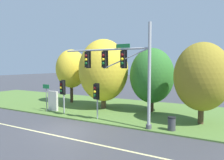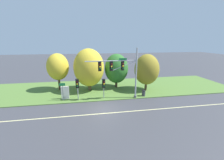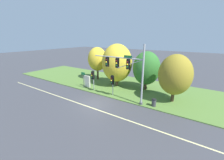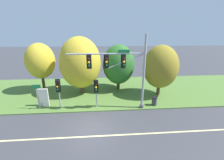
% 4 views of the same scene
% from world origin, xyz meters
% --- Properties ---
extents(ground_plane, '(160.00, 160.00, 0.00)m').
position_xyz_m(ground_plane, '(0.00, 0.00, 0.00)').
color(ground_plane, '#3D3D42').
extents(lane_stripe, '(36.00, 0.16, 0.01)m').
position_xyz_m(lane_stripe, '(0.00, -1.20, 0.00)').
color(lane_stripe, beige).
rests_on(lane_stripe, ground).
extents(grass_verge, '(48.00, 11.50, 0.10)m').
position_xyz_m(grass_verge, '(0.00, 8.25, 0.05)').
color(grass_verge, '#517533').
rests_on(grass_verge, ground).
extents(traffic_signal_mast, '(7.39, 0.49, 7.31)m').
position_xyz_m(traffic_signal_mast, '(2.78, 2.84, 4.46)').
color(traffic_signal_mast, '#9EA0A5').
rests_on(traffic_signal_mast, grass_verge).
extents(pedestrian_signal_near_kerb, '(0.46, 0.55, 2.95)m').
position_xyz_m(pedestrian_signal_near_kerb, '(0.37, 3.27, 2.21)').
color(pedestrian_signal_near_kerb, '#9EA0A5').
rests_on(pedestrian_signal_near_kerb, grass_verge).
extents(pedestrian_signal_further_along, '(0.46, 0.55, 3.08)m').
position_xyz_m(pedestrian_signal_further_along, '(-3.37, 3.42, 2.32)').
color(pedestrian_signal_further_along, '#9EA0A5').
rests_on(pedestrian_signal_further_along, grass_verge).
extents(route_sign_post, '(0.80, 0.08, 2.64)m').
position_xyz_m(route_sign_post, '(-5.40, 3.41, 1.80)').
color(route_sign_post, slate).
rests_on(route_sign_post, grass_verge).
extents(tree_nearest_road, '(3.59, 3.59, 6.23)m').
position_xyz_m(tree_nearest_road, '(-6.72, 8.63, 4.07)').
color(tree_nearest_road, '#423021').
rests_on(tree_nearest_road, grass_verge).
extents(tree_left_of_mast, '(5.02, 5.02, 7.03)m').
position_xyz_m(tree_left_of_mast, '(-1.60, 7.55, 3.98)').
color(tree_left_of_mast, brown).
rests_on(tree_left_of_mast, grass_verge).
extents(tree_behind_signpost, '(4.15, 4.15, 6.02)m').
position_xyz_m(tree_behind_signpost, '(3.23, 8.42, 3.51)').
color(tree_behind_signpost, '#423021').
rests_on(tree_behind_signpost, grass_verge).
extents(tree_mid_verge, '(4.10, 4.10, 6.11)m').
position_xyz_m(tree_mid_verge, '(7.94, 6.05, 3.64)').
color(tree_mid_verge, '#4C3823').
rests_on(tree_mid_verge, grass_verge).
extents(info_kiosk, '(1.10, 0.24, 1.90)m').
position_xyz_m(info_kiosk, '(-5.19, 4.05, 1.04)').
color(info_kiosk, beige).
rests_on(info_kiosk, grass_verge).
extents(trash_bin, '(0.56, 0.56, 0.93)m').
position_xyz_m(trash_bin, '(6.47, 3.26, 0.57)').
color(trash_bin, '#38383D').
rests_on(trash_bin, grass_verge).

